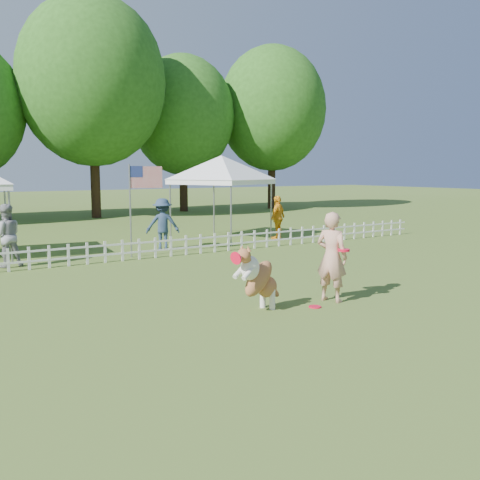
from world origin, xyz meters
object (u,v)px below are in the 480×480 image
at_px(dog, 259,278).
at_px(flag_pole, 130,211).
at_px(canopy_tent_right, 222,198).
at_px(spectator_a, 6,236).
at_px(spectator_b, 163,224).
at_px(spectator_c, 278,218).
at_px(frisbee_on_turf, 315,307).
at_px(handler, 332,257).

xyz_separation_m(dog, flag_pole, (0.29, 6.98, 0.75)).
distance_m(canopy_tent_right, spectator_a, 8.07).
bearing_deg(spectator_b, flag_pole, 54.83).
bearing_deg(flag_pole, spectator_a, -177.95).
xyz_separation_m(flag_pole, spectator_b, (1.44, 0.94, -0.54)).
height_order(flag_pole, spectator_c, flag_pole).
xyz_separation_m(dog, spectator_a, (-3.06, 7.27, 0.22)).
bearing_deg(dog, spectator_a, 94.29).
relative_size(spectator_a, spectator_c, 1.03).
relative_size(flag_pole, spectator_a, 1.63).
xyz_separation_m(frisbee_on_turf, spectator_b, (0.69, 8.25, 0.81)).
distance_m(dog, frisbee_on_turf, 1.24).
bearing_deg(canopy_tent_right, dog, -140.80).
relative_size(handler, frisbee_on_turf, 7.42).
height_order(canopy_tent_right, flag_pole, canopy_tent_right).
height_order(spectator_a, spectator_b, spectator_a).
distance_m(handler, spectator_b, 8.05).
relative_size(canopy_tent_right, spectator_b, 1.83).
distance_m(flag_pole, spectator_c, 6.18).
distance_m(handler, spectator_c, 9.39).
distance_m(flag_pole, spectator_b, 1.80).
xyz_separation_m(handler, canopy_tent_right, (3.11, 9.39, 0.63)).
distance_m(dog, spectator_c, 10.20).
relative_size(handler, spectator_c, 1.09).
bearing_deg(flag_pole, frisbee_on_turf, -77.24).
bearing_deg(spectator_c, handler, 33.13).
bearing_deg(handler, canopy_tent_right, -38.73).
height_order(canopy_tent_right, spectator_a, canopy_tent_right).
distance_m(handler, frisbee_on_turf, 1.06).
distance_m(dog, canopy_tent_right, 10.43).
xyz_separation_m(handler, spectator_c, (4.75, 8.10, -0.07)).
height_order(frisbee_on_turf, spectator_a, spectator_a).
xyz_separation_m(spectator_a, spectator_b, (4.78, 0.65, -0.01)).
height_order(flag_pole, spectator_b, flag_pole).
xyz_separation_m(canopy_tent_right, spectator_c, (1.64, -1.29, -0.70)).
bearing_deg(canopy_tent_right, spectator_c, -61.91).
height_order(canopy_tent_right, spectator_c, canopy_tent_right).
height_order(frisbee_on_turf, flag_pole, flag_pole).
bearing_deg(dog, handler, -23.24).
xyz_separation_m(frisbee_on_turf, canopy_tent_right, (3.69, 9.59, 1.49)).
bearing_deg(dog, frisbee_on_turf, -36.41).
bearing_deg(frisbee_on_turf, spectator_b, 85.24).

